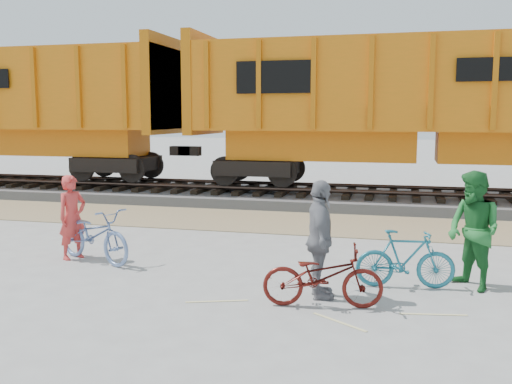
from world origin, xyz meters
TOP-DOWN VIEW (x-y plane):
  - ground at (0.00, 0.00)m, footprint 120.00×120.00m
  - gravel_strip at (0.00, 5.50)m, footprint 120.00×3.00m
  - ballast_bed at (0.00, 9.00)m, footprint 120.00×4.00m
  - track at (0.00, 9.00)m, footprint 120.00×2.60m
  - hopper_car_center at (2.20, 9.00)m, footprint 14.00×3.13m
  - bicycle_blue at (-3.90, 0.83)m, footprint 2.02×1.37m
  - bicycle_teal at (1.62, 0.57)m, footprint 1.56×0.63m
  - bicycle_maroon at (0.50, -0.64)m, footprint 1.74×0.83m
  - person_solo at (-4.40, 0.93)m, footprint 0.58×0.68m
  - person_man at (2.62, 0.77)m, footprint 1.09×1.13m
  - person_woman at (0.40, -0.24)m, footprint 0.65×1.09m

SIDE VIEW (x-z plane):
  - ground at x=0.00m, z-range 0.00..0.00m
  - gravel_strip at x=0.00m, z-range 0.00..0.02m
  - ballast_bed at x=0.00m, z-range 0.00..0.30m
  - bicycle_maroon at x=0.50m, z-range 0.00..0.88m
  - bicycle_teal at x=1.62m, z-range 0.00..0.91m
  - track at x=0.00m, z-range 0.35..0.59m
  - bicycle_blue at x=-3.90m, z-range 0.00..1.00m
  - person_solo at x=-4.40m, z-range 0.00..1.57m
  - person_woman at x=0.40m, z-range 0.00..1.74m
  - person_man at x=2.62m, z-range 0.00..1.83m
  - hopper_car_center at x=2.20m, z-range 0.68..5.33m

